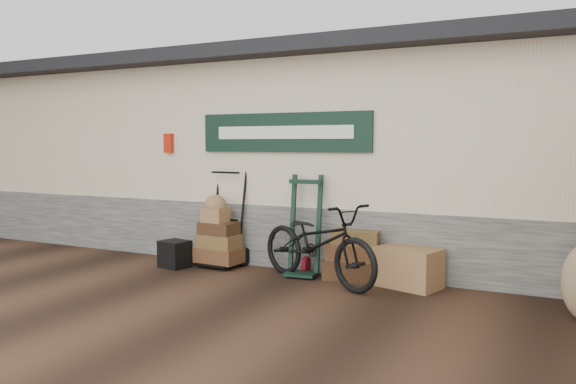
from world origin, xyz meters
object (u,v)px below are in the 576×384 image
at_px(porter_trolley, 226,212).
at_px(bicycle, 318,238).
at_px(green_barrow, 304,226).
at_px(black_trunk, 175,254).
at_px(suitcase_stack, 354,254).
at_px(wicker_hamper, 408,267).

height_order(porter_trolley, bicycle, porter_trolley).
relative_size(green_barrow, black_trunk, 3.49).
relative_size(suitcase_stack, black_trunk, 1.92).
bearing_deg(wicker_hamper, green_barrow, 179.79).
bearing_deg(suitcase_stack, black_trunk, -169.66).
xyz_separation_m(porter_trolley, green_barrow, (1.31, -0.09, -0.10)).
relative_size(green_barrow, suitcase_stack, 1.82).
relative_size(porter_trolley, wicker_hamper, 2.06).
xyz_separation_m(porter_trolley, black_trunk, (-0.58, -0.47, -0.59)).
xyz_separation_m(suitcase_stack, black_trunk, (-2.57, -0.47, -0.14)).
height_order(suitcase_stack, wicker_hamper, suitcase_stack).
distance_m(porter_trolley, wicker_hamper, 2.80).
relative_size(green_barrow, bicycle, 0.68).
bearing_deg(black_trunk, suitcase_stack, 10.34).
height_order(porter_trolley, green_barrow, porter_trolley).
bearing_deg(porter_trolley, suitcase_stack, 4.04).
height_order(suitcase_stack, bicycle, bicycle).
distance_m(suitcase_stack, bicycle, 0.59).
relative_size(black_trunk, bicycle, 0.19).
bearing_deg(porter_trolley, green_barrow, 0.22).
xyz_separation_m(black_trunk, bicycle, (2.23, 0.06, 0.39)).
height_order(porter_trolley, black_trunk, porter_trolley).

